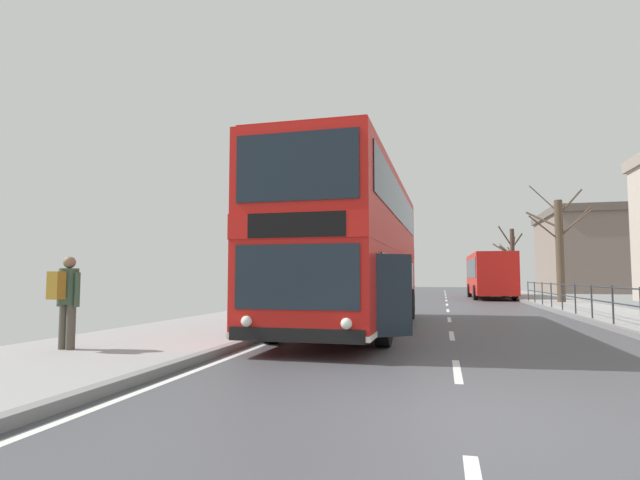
# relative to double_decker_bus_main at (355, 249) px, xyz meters

# --- Properties ---
(ground) EXTENTS (15.80, 140.00, 0.20)m
(ground) POSITION_rel_double_decker_bus_main_xyz_m (1.90, -8.44, -2.23)
(ground) COLOR #48484D
(double_decker_bus_main) EXTENTS (3.30, 11.47, 4.31)m
(double_decker_bus_main) POSITION_rel_double_decker_bus_main_xyz_m (0.00, 0.00, 0.00)
(double_decker_bus_main) COLOR red
(double_decker_bus_main) RESTS_ON ground
(background_bus_far_lane) EXTENTS (2.77, 9.13, 3.03)m
(background_bus_far_lane) POSITION_rel_double_decker_bus_main_xyz_m (5.56, 22.01, -0.61)
(background_bus_far_lane) COLOR red
(background_bus_far_lane) RESTS_ON ground
(pedestrian_railing_far_kerb) EXTENTS (0.05, 22.60, 1.08)m
(pedestrian_railing_far_kerb) POSITION_rel_double_decker_bus_main_xyz_m (7.07, 4.75, -1.40)
(pedestrian_railing_far_kerb) COLOR #2D3338
(pedestrian_railing_far_kerb) RESTS_ON ground
(pedestrian_with_backpack) EXTENTS (0.55, 0.56, 1.69)m
(pedestrian_with_backpack) POSITION_rel_double_decker_bus_main_xyz_m (-4.27, -6.22, -1.14)
(pedestrian_with_backpack) COLOR #4C473D
(pedestrian_with_backpack) RESTS_ON ground
(bare_tree_far_00) EXTENTS (3.12, 2.08, 6.40)m
(bare_tree_far_00) POSITION_rel_double_decker_bus_main_xyz_m (8.55, 14.89, 0.79)
(bare_tree_far_00) COLOR #4C3D2D
(bare_tree_far_00) RESTS_ON ground
(bare_tree_far_02) EXTENTS (2.14, 2.44, 5.46)m
(bare_tree_far_02) POSITION_rel_double_decker_bus_main_xyz_m (7.85, 28.41, 0.73)
(bare_tree_far_02) COLOR #423328
(bare_tree_far_02) RESTS_ON ground
(background_building_01) EXTENTS (12.61, 12.62, 7.93)m
(background_building_01) POSITION_rel_double_decker_bus_main_xyz_m (18.49, 39.41, 1.73)
(background_building_01) COLOR slate
(background_building_01) RESTS_ON ground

